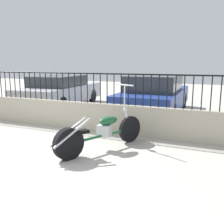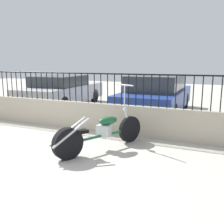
% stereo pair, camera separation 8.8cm
% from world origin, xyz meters
% --- Properties ---
extents(low_wall, '(9.21, 0.18, 0.76)m').
position_xyz_m(low_wall, '(0.00, 2.92, 0.38)').
color(low_wall, '#B2A893').
rests_on(low_wall, ground_plane).
extents(fence_railing, '(9.21, 0.04, 0.79)m').
position_xyz_m(fence_railing, '(-0.00, 2.92, 1.29)').
color(fence_railing, black).
rests_on(fence_railing, low_wall).
extents(motorcycle_green, '(1.12, 2.13, 1.35)m').
position_xyz_m(motorcycle_green, '(1.85, 1.53, 0.38)').
color(motorcycle_green, black).
rests_on(motorcycle_green, ground_plane).
extents(car_silver, '(2.10, 4.61, 1.30)m').
position_xyz_m(car_silver, '(-1.95, 5.74, 0.67)').
color(car_silver, black).
rests_on(car_silver, ground_plane).
extents(car_blue, '(1.89, 4.60, 1.39)m').
position_xyz_m(car_blue, '(2.01, 5.78, 0.70)').
color(car_blue, black).
rests_on(car_blue, ground_plane).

